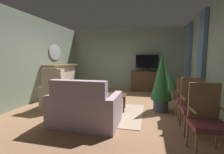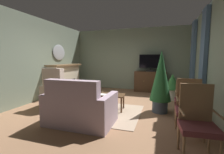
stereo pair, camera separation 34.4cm
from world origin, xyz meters
name	(u,v)px [view 1 (the left image)]	position (x,y,z in m)	size (l,w,h in m)	color
ground_plane	(110,107)	(0.00, 0.00, -0.02)	(5.67, 6.35, 0.04)	#936B4C
wall_back	(125,59)	(0.00, 2.92, 1.39)	(5.67, 0.10, 2.79)	gray
wall_left	(33,59)	(-2.59, 0.00, 1.39)	(0.10, 6.35, 2.79)	gray
wall_right_with_window	(211,60)	(2.59, 0.00, 1.39)	(0.10, 6.35, 2.79)	gray
curtain_panel_near	(202,54)	(2.48, 0.36, 1.53)	(0.10, 0.44, 2.34)	slate
curtain_panel_far	(188,56)	(2.48, 1.86, 1.53)	(0.10, 0.44, 2.34)	slate
rug_central	(104,112)	(-0.04, -0.52, 0.01)	(2.03, 1.74, 0.01)	tan
fireplace	(62,80)	(-2.26, 1.11, 0.57)	(0.87, 1.79, 1.19)	#4C4C51
wall_mirror_oval	(55,52)	(-2.51, 1.11, 1.67)	(0.06, 0.75, 0.62)	#B2B7BF
tv_cabinet	(146,82)	(0.99, 2.57, 0.42)	(1.33, 0.47, 0.88)	black
television	(147,62)	(0.99, 2.52, 1.26)	(0.95, 0.20, 0.72)	black
coffee_table	(106,96)	(-0.04, -0.28, 0.39)	(1.14, 0.56, 0.44)	#4C331E
tv_remote	(101,93)	(-0.21, -0.20, 0.45)	(0.17, 0.05, 0.02)	black
folded_newspaper	(102,94)	(-0.12, -0.35, 0.44)	(0.30, 0.22, 0.01)	silver
sofa_floral	(85,110)	(-0.21, -1.38, 0.34)	(1.43, 0.89, 1.01)	#AD93A3
armchair_in_far_corner	(60,95)	(-1.42, -0.39, 0.35)	(0.89, 0.87, 1.17)	#C6B29E
side_chair_far_end	(207,117)	(1.96, -1.85, 0.54)	(0.53, 0.47, 1.05)	brown
side_chair_mid_row	(194,104)	(1.97, -1.13, 0.53)	(0.47, 0.49, 1.03)	brown
side_chair_nearest_door	(186,98)	(1.97, -0.44, 0.50)	(0.44, 0.47, 0.92)	brown
potted_plant_leafy_by_curtain	(169,84)	(1.82, 1.44, 0.52)	(0.53, 0.53, 0.90)	beige
potted_plant_small_fern_corner	(162,79)	(1.44, -0.04, 0.89)	(0.55, 0.55, 1.64)	#3D4C5B
cat	(96,93)	(-0.87, 1.24, 0.09)	(0.66, 0.31, 0.19)	#937A5B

